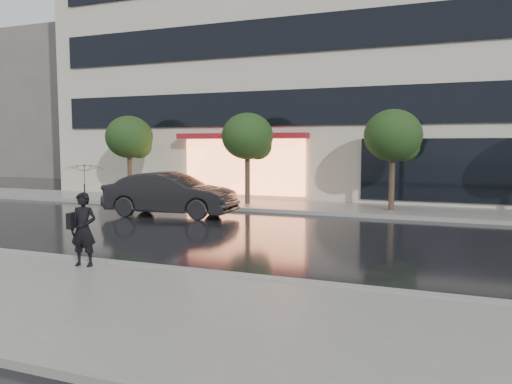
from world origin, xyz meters
The scene contains 12 objects.
ground centered at (0.00, 0.00, 0.00)m, with size 120.00×120.00×0.00m, color black.
sidewalk_near centered at (0.00, -3.25, 0.06)m, with size 60.00×4.50×0.12m, color slate.
sidewalk_far centered at (0.00, 10.25, 0.06)m, with size 60.00×3.50×0.12m, color slate.
curb_near centered at (0.00, -1.00, 0.07)m, with size 60.00×0.25×0.14m, color gray.
curb_far centered at (0.00, 8.50, 0.07)m, with size 60.00×0.25×0.14m, color gray.
office_building centered at (0.00, 17.97, 9.00)m, with size 30.00×12.76×18.00m.
bg_building_left centered at (-28.00, 26.00, 6.00)m, with size 14.00×10.00×12.00m, color #59544F.
tree_far_west centered at (-8.94, 10.03, 2.92)m, with size 2.20×2.20×3.99m.
tree_mid_west centered at (-2.94, 10.03, 2.92)m, with size 2.20×2.20×3.99m.
tree_mid_east centered at (3.06, 10.03, 2.92)m, with size 2.20×2.20×3.99m.
parked_car centered at (-4.57, 6.31, 0.81)m, with size 1.71×4.89×1.61m, color black.
pedestrian_with_umbrella centered at (-1.90, -1.50, 1.51)m, with size 0.97×0.99×2.14m.
Camera 1 is at (5.12, -9.68, 2.63)m, focal length 35.00 mm.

